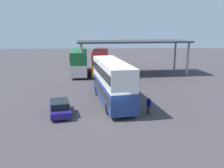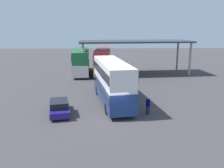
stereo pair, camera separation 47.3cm
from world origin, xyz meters
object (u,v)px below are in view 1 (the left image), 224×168
at_px(double_decker_near_canopy, 79,61).
at_px(double_decker_mid_row, 101,60).
at_px(double_decker_main, 112,80).
at_px(parked_hatchback, 60,107).
at_px(pedestrian_waiting, 149,105).

relative_size(double_decker_near_canopy, double_decker_mid_row, 1.07).
bearing_deg(double_decker_near_canopy, double_decker_main, -166.95).
bearing_deg(double_decker_mid_row, parked_hatchback, 171.40).
bearing_deg(pedestrian_waiting, double_decker_near_canopy, -108.92).
relative_size(double_decker_near_canopy, pedestrian_waiting, 6.63).
bearing_deg(double_decker_mid_row, double_decker_main, -173.78).
height_order(double_decker_near_canopy, pedestrian_waiting, double_decker_near_canopy).
distance_m(double_decker_main, pedestrian_waiting, 5.07).
distance_m(double_decker_main, parked_hatchback, 6.22).
bearing_deg(double_decker_near_canopy, pedestrian_waiting, -161.47).
xyz_separation_m(double_decker_mid_row, pedestrian_waiting, (4.17, -19.99, -1.44)).
distance_m(double_decker_near_canopy, pedestrian_waiting, 21.41).
bearing_deg(pedestrian_waiting, double_decker_main, -89.37).
distance_m(parked_hatchback, double_decker_near_canopy, 19.66).
height_order(double_decker_main, parked_hatchback, double_decker_main).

